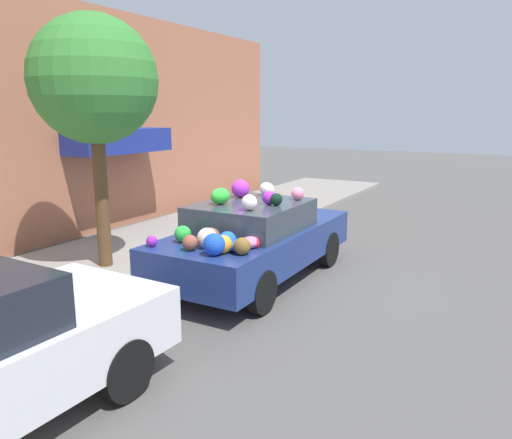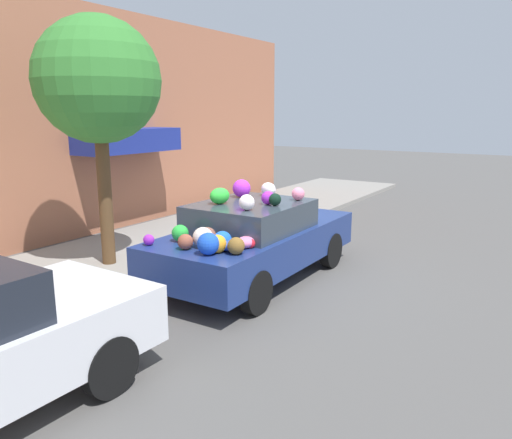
# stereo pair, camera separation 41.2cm
# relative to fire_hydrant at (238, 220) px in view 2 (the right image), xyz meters

# --- Properties ---
(ground_plane) EXTENTS (60.00, 60.00, 0.00)m
(ground_plane) POSITION_rel_fire_hydrant_xyz_m (-1.98, -1.58, -0.47)
(ground_plane) COLOR #565451
(sidewalk_curb) EXTENTS (24.00, 3.20, 0.12)m
(sidewalk_curb) POSITION_rel_fire_hydrant_xyz_m (-1.98, 1.12, -0.41)
(sidewalk_curb) COLOR gray
(sidewalk_curb) RESTS_ON ground
(building_facade) EXTENTS (18.00, 1.20, 5.21)m
(building_facade) POSITION_rel_fire_hydrant_xyz_m (-1.91, 3.35, 2.12)
(building_facade) COLOR #B26B4C
(building_facade) RESTS_ON ground
(street_tree) EXTENTS (2.15, 2.15, 4.32)m
(street_tree) POSITION_rel_fire_hydrant_xyz_m (-2.99, 0.81, 2.87)
(street_tree) COLOR brown
(street_tree) RESTS_ON sidewalk_curb
(fire_hydrant) EXTENTS (0.20, 0.20, 0.70)m
(fire_hydrant) POSITION_rel_fire_hydrant_xyz_m (0.00, 0.00, 0.00)
(fire_hydrant) COLOR red
(fire_hydrant) RESTS_ON sidewalk_curb
(art_car) EXTENTS (4.22, 1.85, 1.68)m
(art_car) POSITION_rel_fire_hydrant_xyz_m (-2.04, -1.75, 0.28)
(art_car) COLOR navy
(art_car) RESTS_ON ground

